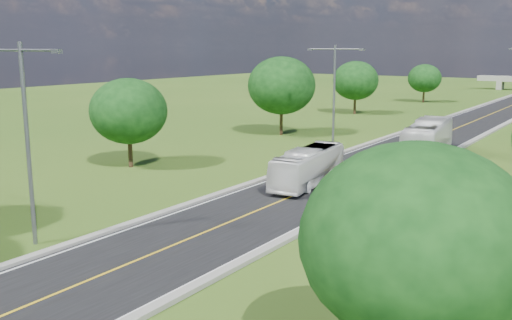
{
  "coord_description": "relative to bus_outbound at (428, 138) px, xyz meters",
  "views": [
    {
      "loc": [
        18.61,
        -4.33,
        9.7
      ],
      "look_at": [
        -0.55,
        23.76,
        3.0
      ],
      "focal_mm": 40.0,
      "sensor_mm": 36.0,
      "label": 1
    }
  ],
  "objects": [
    {
      "name": "streetlight_mid_left",
      "position": [
        -8.88,
        -1.16,
        4.24
      ],
      "size": [
        5.9,
        0.25,
        10.0
      ],
      "color": "slate",
      "rests_on": "ground"
    },
    {
      "name": "tree_ld",
      "position": [
        -19.88,
        27.84,
        3.25
      ],
      "size": [
        6.72,
        6.72,
        7.82
      ],
      "color": "black",
      "rests_on": "ground"
    },
    {
      "name": "curb_left",
      "position": [
        -7.13,
        19.84,
        -1.59
      ],
      "size": [
        0.5,
        150.0,
        0.22
      ],
      "primitive_type": "cube",
      "color": "gray",
      "rests_on": "ground"
    },
    {
      "name": "road",
      "position": [
        -2.88,
        19.84,
        -1.67
      ],
      "size": [
        8.0,
        150.0,
        0.06
      ],
      "primitive_type": "cube",
      "color": "black",
      "rests_on": "ground"
    },
    {
      "name": "tree_lc",
      "position": [
        -17.88,
        3.84,
        3.87
      ],
      "size": [
        7.56,
        7.56,
        8.79
      ],
      "color": "black",
      "rests_on": "ground"
    },
    {
      "name": "speed_limit_sign",
      "position": [
        2.32,
        -8.18,
        -0.1
      ],
      "size": [
        0.55,
        0.09,
        2.4
      ],
      "color": "slate",
      "rests_on": "ground"
    },
    {
      "name": "streetlight_near_left",
      "position": [
        -8.88,
        -34.16,
        4.24
      ],
      "size": [
        5.9,
        0.25,
        10.0
      ],
      "color": "slate",
      "rests_on": "ground"
    },
    {
      "name": "curb_right",
      "position": [
        1.37,
        19.84,
        -1.59
      ],
      "size": [
        0.5,
        150.0,
        0.22
      ],
      "primitive_type": "cube",
      "color": "gray",
      "rests_on": "ground"
    },
    {
      "name": "bus_inbound",
      "position": [
        -3.68,
        -15.36,
        -0.33
      ],
      "size": [
        3.42,
        9.65,
        2.63
      ],
      "primitive_type": "imported",
      "rotation": [
        0.0,
        0.0,
        0.13
      ],
      "color": "white",
      "rests_on": "road"
    },
    {
      "name": "ground",
      "position": [
        -2.88,
        13.84,
        -1.7
      ],
      "size": [
        260.0,
        260.0,
        0.0
      ],
      "primitive_type": "plane",
      "color": "#2F5618",
      "rests_on": "ground"
    },
    {
      "name": "tree_lb",
      "position": [
        -18.88,
        -18.16,
        2.94
      ],
      "size": [
        6.3,
        6.3,
        7.33
      ],
      "color": "black",
      "rests_on": "ground"
    },
    {
      "name": "tree_ra",
      "position": [
        11.12,
        -36.16,
        2.94
      ],
      "size": [
        6.3,
        6.3,
        7.33
      ],
      "color": "black",
      "rests_on": "ground"
    },
    {
      "name": "tree_le",
      "position": [
        -17.38,
        51.84,
        2.63
      ],
      "size": [
        5.88,
        5.88,
        6.84
      ],
      "color": "black",
      "rests_on": "ground"
    },
    {
      "name": "bus_outbound",
      "position": [
        0.0,
        0.0,
        0.0
      ],
      "size": [
        4.51,
        12.09,
        3.29
      ],
      "primitive_type": "imported",
      "rotation": [
        0.0,
        0.0,
        3.29
      ],
      "color": "white",
      "rests_on": "road"
    }
  ]
}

